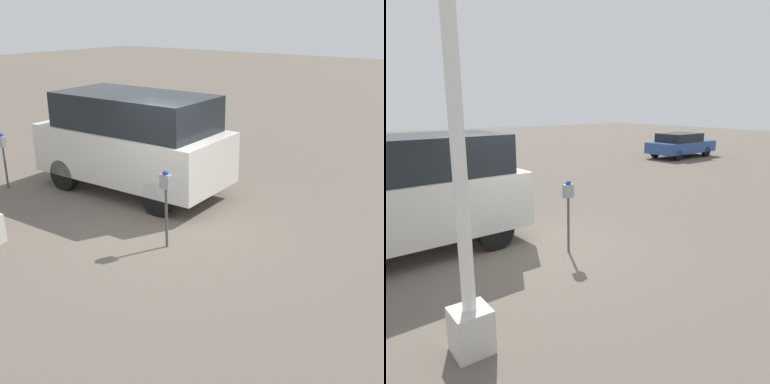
% 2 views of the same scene
% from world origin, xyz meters
% --- Properties ---
extents(ground_plane, '(80.00, 80.00, 0.00)m').
position_xyz_m(ground_plane, '(0.00, 0.00, 0.00)').
color(ground_plane, '#60564C').
extents(parking_meter_near, '(0.20, 0.11, 1.46)m').
position_xyz_m(parking_meter_near, '(-0.66, 0.53, 1.07)').
color(parking_meter_near, '#4C4C4C').
rests_on(parking_meter_near, ground).
extents(parking_meter_far, '(0.20, 0.11, 1.36)m').
position_xyz_m(parking_meter_far, '(4.43, 0.46, 1.00)').
color(parking_meter_far, '#4C4C4C').
rests_on(parking_meter_far, ground).
extents(parked_van, '(4.64, 2.26, 2.30)m').
position_xyz_m(parked_van, '(1.85, -1.29, 1.24)').
color(parked_van, beige).
rests_on(parked_van, ground).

